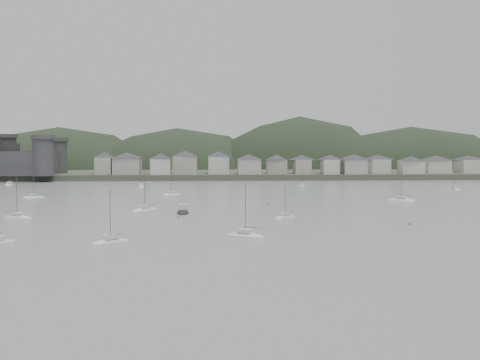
{
  "coord_description": "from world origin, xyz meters",
  "views": [
    {
      "loc": [
        -10.45,
        -129.66,
        18.03
      ],
      "look_at": [
        0.0,
        75.0,
        6.0
      ],
      "focal_mm": 44.49,
      "sensor_mm": 36.0,
      "label": 1
    }
  ],
  "objects": [
    {
      "name": "forested_ridge",
      "position": [
        4.83,
        269.4,
        -11.28
      ],
      "size": [
        851.55,
        103.94,
        102.57
      ],
      "color": "black",
      "rests_on": "ground"
    },
    {
      "name": "sailboat_lead",
      "position": [
        -40.14,
        127.28,
        0.17
      ],
      "size": [
        4.59,
        9.53,
        12.5
      ],
      "rotation": [
        0.0,
        0.0,
        0.19
      ],
      "color": "silver",
      "rests_on": "ground"
    },
    {
      "name": "motor_launch_far",
      "position": [
        -17.61,
        27.86,
        0.28
      ],
      "size": [
        3.26,
        8.76,
        4.07
      ],
      "rotation": [
        0.0,
        0.0,
        3.13
      ],
      "color": "black",
      "rests_on": "ground"
    },
    {
      "name": "mooring_buoys",
      "position": [
        -2.25,
        62.61,
        0.15
      ],
      "size": [
        189.09,
        132.59,
        0.7
      ],
      "color": "#B36B3B",
      "rests_on": "ground"
    },
    {
      "name": "ground",
      "position": [
        0.0,
        0.0,
        0.0
      ],
      "size": [
        900.0,
        900.0,
        0.0
      ],
      "primitive_type": "plane",
      "color": "slate",
      "rests_on": "ground"
    },
    {
      "name": "moored_fleet",
      "position": [
        -14.56,
        42.74,
        0.18
      ],
      "size": [
        252.57,
        170.8,
        12.9
      ],
      "color": "silver",
      "rests_on": "ground"
    },
    {
      "name": "waterfront_town",
      "position": [
        50.59,
        183.34,
        8.66
      ],
      "size": [
        451.48,
        28.46,
        12.92
      ],
      "color": "gray",
      "rests_on": "far_shore_land"
    },
    {
      "name": "far_shore_land",
      "position": [
        0.0,
        295.0,
        1.5
      ],
      "size": [
        900.0,
        250.0,
        3.0
      ],
      "primitive_type": "cube",
      "color": "#383D2D",
      "rests_on": "ground"
    }
  ]
}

